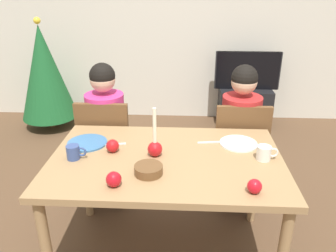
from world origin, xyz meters
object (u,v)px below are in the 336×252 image
at_px(plate_right, 238,143).
at_px(bowl_walnuts, 149,170).
at_px(chair_right, 239,148).
at_px(candle_centerpiece, 155,146).
at_px(christmas_tree, 45,73).
at_px(plate_left, 87,143).
at_px(person_left_child, 107,137).
at_px(tv_stand, 244,107).
at_px(apple_by_left_plate, 113,146).
at_px(apple_near_candle, 255,186).
at_px(dining_table, 166,169).
at_px(mug_right, 264,153).
at_px(apple_by_right_mug, 114,179).
at_px(person_right_child, 239,140).
at_px(tv, 248,71).
at_px(mug_left, 74,152).
at_px(chair_left, 107,145).

relative_size(plate_right, bowl_walnuts, 1.53).
bearing_deg(chair_right, candle_centerpiece, -135.93).
height_order(christmas_tree, plate_left, christmas_tree).
bearing_deg(person_left_child, tv_stand, 50.36).
bearing_deg(christmas_tree, apple_by_left_plate, -58.51).
bearing_deg(tv_stand, apple_near_candle, -98.57).
distance_m(person_left_child, apple_near_candle, 1.40).
bearing_deg(apple_by_left_plate, plate_left, 151.96).
xyz_separation_m(tv_stand, apple_by_left_plate, (-1.20, -2.24, 0.55)).
height_order(tv_stand, plate_right, plate_right).
xyz_separation_m(dining_table, mug_right, (0.58, 0.01, 0.13)).
xyz_separation_m(plate_left, bowl_walnuts, (0.44, -0.35, 0.02)).
distance_m(christmas_tree, plate_left, 2.22).
distance_m(person_left_child, apple_by_right_mug, 1.02).
relative_size(person_right_child, candle_centerpiece, 3.79).
bearing_deg(person_left_child, chair_right, -1.76).
height_order(candle_centerpiece, plate_right, candle_centerpiece).
distance_m(person_left_child, tv, 2.16).
bearing_deg(candle_centerpiece, mug_left, -172.39).
relative_size(person_right_child, plate_left, 4.55).
bearing_deg(person_right_child, christmas_tree, 145.48).
xyz_separation_m(chair_left, christmas_tree, (-1.07, 1.49, 0.19)).
distance_m(person_right_child, apple_by_left_plate, 1.07).
height_order(chair_left, candle_centerpiece, candle_centerpiece).
height_order(candle_centerpiece, plate_left, candle_centerpiece).
height_order(person_left_child, apple_by_left_plate, person_left_child).
bearing_deg(mug_right, apple_by_right_mug, -158.63).
height_order(plate_right, mug_right, mug_right).
bearing_deg(dining_table, apple_by_right_mug, -128.45).
height_order(chair_left, mug_left, chair_left).
xyz_separation_m(tv_stand, bowl_walnuts, (-0.95, -2.49, 0.54)).
height_order(chair_left, apple_by_left_plate, chair_left).
bearing_deg(apple_by_right_mug, apple_near_candle, -1.63).
xyz_separation_m(tv_stand, plate_right, (-0.40, -2.10, 0.52)).
height_order(person_right_child, apple_by_left_plate, person_right_child).
height_order(dining_table, candle_centerpiece, candle_centerpiece).
bearing_deg(mug_left, dining_table, 4.52).
xyz_separation_m(tv_stand, plate_left, (-1.39, -2.14, 0.52)).
bearing_deg(dining_table, candle_centerpiece, 163.42).
bearing_deg(apple_by_right_mug, person_right_child, 50.51).
distance_m(tv, candle_centerpiece, 2.46).
distance_m(dining_table, apple_by_right_mug, 0.42).
distance_m(chair_left, apple_by_right_mug, 1.00).
bearing_deg(apple_by_left_plate, christmas_tree, 121.49).
bearing_deg(chair_right, plate_left, -157.09).
height_order(dining_table, apple_by_right_mug, apple_by_right_mug).
relative_size(plate_left, apple_by_right_mug, 3.15).
bearing_deg(tv, dining_table, -110.49).
bearing_deg(apple_by_right_mug, bowl_walnuts, 37.98).
xyz_separation_m(candle_centerpiece, plate_right, (0.53, 0.18, -0.06)).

